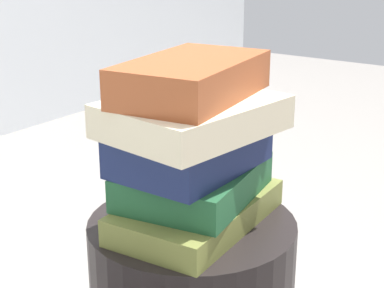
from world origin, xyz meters
The scene contains 5 objects.
book_olive centered at (0.00, -0.01, 0.52)m, with size 0.30×0.18×0.04m, color olive.
book_forest centered at (0.01, 0.00, 0.57)m, with size 0.24×0.19×0.05m, color #1E512D.
book_navy centered at (-0.01, 0.00, 0.63)m, with size 0.24×0.17×0.06m, color #19234C.
book_cream centered at (-0.01, -0.01, 0.69)m, with size 0.26×0.20×0.05m, color beige.
book_rust centered at (0.00, 0.00, 0.75)m, with size 0.27×0.16×0.06m, color #994723.
Camera 1 is at (-0.76, -0.53, 0.95)m, focal length 56.86 mm.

